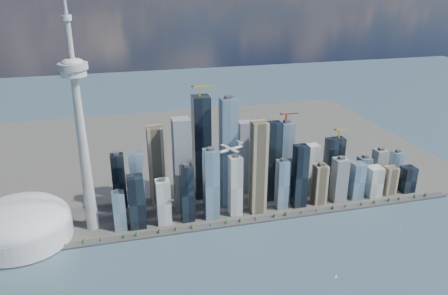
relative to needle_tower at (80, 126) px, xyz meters
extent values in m
cube|color=#383838|center=(300.00, -60.00, -233.84)|extent=(1100.00, 22.00, 4.00)
cube|color=#4C4C47|center=(300.00, 390.00, -234.34)|extent=(1400.00, 900.00, 3.00)
cylinder|color=#3F2D1E|center=(-90.00, -60.00, -230.64)|extent=(1.00, 1.00, 2.40)
cone|color=#1A4B21|center=(-90.00, -60.00, -227.04)|extent=(7.20, 7.20, 8.00)
cylinder|color=#3F2D1E|center=(-3.33, -60.00, -230.64)|extent=(1.00, 1.00, 2.40)
cone|color=#1A4B21|center=(-3.33, -60.00, -227.04)|extent=(7.20, 7.20, 8.00)
cylinder|color=#3F2D1E|center=(83.33, -60.00, -230.64)|extent=(1.00, 1.00, 2.40)
cone|color=#1A4B21|center=(83.33, -60.00, -227.04)|extent=(7.20, 7.20, 8.00)
cylinder|color=#3F2D1E|center=(170.00, -60.00, -230.64)|extent=(1.00, 1.00, 2.40)
cone|color=#1A4B21|center=(170.00, -60.00, -227.04)|extent=(7.20, 7.20, 8.00)
cylinder|color=#3F2D1E|center=(256.67, -60.00, -230.64)|extent=(1.00, 1.00, 2.40)
cone|color=#1A4B21|center=(256.67, -60.00, -227.04)|extent=(7.20, 7.20, 8.00)
cylinder|color=#3F2D1E|center=(343.33, -60.00, -230.64)|extent=(1.00, 1.00, 2.40)
cone|color=#1A4B21|center=(343.33, -60.00, -227.04)|extent=(7.20, 7.20, 8.00)
cylinder|color=#3F2D1E|center=(430.00, -60.00, -230.64)|extent=(1.00, 1.00, 2.40)
cone|color=#1A4B21|center=(430.00, -60.00, -227.04)|extent=(7.20, 7.20, 8.00)
cylinder|color=#3F2D1E|center=(516.67, -60.00, -230.64)|extent=(1.00, 1.00, 2.40)
cone|color=#1A4B21|center=(516.67, -60.00, -227.04)|extent=(7.20, 7.20, 8.00)
cylinder|color=#3F2D1E|center=(603.33, -60.00, -230.64)|extent=(1.00, 1.00, 2.40)
cone|color=#1A4B21|center=(603.33, -60.00, -227.04)|extent=(7.20, 7.20, 8.00)
cylinder|color=#3F2D1E|center=(690.00, -60.00, -230.64)|extent=(1.00, 1.00, 2.40)
cone|color=#1A4B21|center=(690.00, -60.00, -227.04)|extent=(7.20, 7.20, 8.00)
cylinder|color=#3F2D1E|center=(776.67, -60.00, -230.64)|extent=(1.00, 1.00, 2.40)
cone|color=#1A4B21|center=(776.67, -60.00, -227.04)|extent=(7.20, 7.20, 8.00)
cube|color=black|center=(100.00, -20.00, -173.11)|extent=(34.00, 34.00, 119.46)
cube|color=#6B8AA1|center=(100.00, 30.00, -156.82)|extent=(30.00, 30.00, 152.04)
cube|color=silver|center=(150.00, -20.00, -181.25)|extent=(30.00, 30.00, 103.17)
cube|color=tan|center=(150.00, 85.00, -137.81)|extent=(36.00, 36.00, 190.05)
cube|color=gray|center=(205.00, 30.00, -121.52)|extent=(38.00, 38.00, 222.64)
cube|color=black|center=(205.00, -20.00, -167.68)|extent=(28.00, 28.00, 130.32)
cube|color=#6B8AA1|center=(260.00, -20.00, -151.39)|extent=(32.00, 32.00, 162.90)
cube|color=black|center=(260.00, 85.00, -105.23)|extent=(40.00, 40.00, 255.22)
cube|color=#6B8AA1|center=(315.00, 30.00, -102.52)|extent=(36.00, 36.00, 260.65)
cube|color=silver|center=(315.00, -20.00, -162.25)|extent=(28.00, 28.00, 141.18)
cube|color=tan|center=(370.00, -20.00, -124.24)|extent=(34.00, 34.00, 217.21)
cube|color=gray|center=(370.00, 85.00, -140.53)|extent=(30.00, 30.00, 184.62)
cube|color=black|center=(425.00, 30.00, -135.10)|extent=(32.00, 32.00, 195.49)
cube|color=#6B8AA1|center=(425.00, -20.00, -173.11)|extent=(26.00, 26.00, 119.46)
cube|color=black|center=(475.00, -20.00, -156.82)|extent=(30.00, 30.00, 152.04)
cube|color=#6B8AA1|center=(475.00, 85.00, -145.96)|extent=(34.00, 34.00, 173.76)
cube|color=silver|center=(525.00, 30.00, -167.68)|extent=(28.00, 28.00, 130.32)
cube|color=tan|center=(525.00, -20.00, -183.97)|extent=(30.00, 30.00, 97.74)
cube|color=gray|center=(575.00, -20.00, -178.54)|extent=(32.00, 32.00, 108.60)
cube|color=black|center=(575.00, 30.00, -162.25)|extent=(26.00, 26.00, 141.18)
cube|color=#6B8AA1|center=(625.00, -20.00, -186.68)|extent=(30.00, 30.00, 92.31)
cube|color=black|center=(625.00, 85.00, -173.11)|extent=(28.00, 28.00, 119.46)
cube|color=#6B8AA1|center=(675.00, 30.00, -192.11)|extent=(30.00, 30.00, 81.45)
cube|color=silver|center=(675.00, -20.00, -194.83)|extent=(34.00, 34.00, 76.02)
cube|color=tan|center=(720.00, -20.00, -197.54)|extent=(28.00, 28.00, 70.59)
cube|color=gray|center=(720.00, 30.00, -183.97)|extent=(30.00, 30.00, 97.74)
cube|color=black|center=(765.00, -20.00, -200.26)|extent=(32.00, 32.00, 65.16)
cube|color=#6B8AA1|center=(765.00, 30.00, -189.40)|extent=(26.00, 26.00, 86.88)
cube|color=black|center=(60.00, 85.00, -167.68)|extent=(30.00, 30.00, 130.32)
cube|color=#6B8AA1|center=(60.00, -20.00, -189.40)|extent=(26.00, 26.00, 86.88)
cube|color=yellow|center=(260.00, 85.00, 33.38)|extent=(3.00, 3.00, 22.00)
cube|color=yellow|center=(268.25, 85.00, 44.38)|extent=(55.00, 2.20, 2.20)
cube|color=#383838|center=(243.50, 85.00, 46.38)|extent=(6.00, 4.00, 4.00)
cube|color=#A12A17|center=(475.00, 85.00, -48.07)|extent=(3.00, 3.00, 22.00)
cube|color=#A12A17|center=(482.20, 85.00, -37.07)|extent=(48.00, 2.20, 2.20)
cube|color=#383838|center=(460.60, 85.00, -35.07)|extent=(6.00, 4.00, 4.00)
cube|color=yellow|center=(625.00, 85.00, -102.38)|extent=(3.00, 3.00, 22.00)
cube|color=yellow|center=(631.75, 85.00, -91.38)|extent=(45.00, 2.20, 2.20)
cube|color=#383838|center=(611.50, 85.00, -89.38)|extent=(6.00, 4.00, 4.00)
cone|color=#999994|center=(0.00, 0.00, -62.84)|extent=(26.00, 26.00, 340.00)
cylinder|color=silver|center=(0.00, 0.00, 107.16)|extent=(48.00, 48.00, 14.00)
cylinder|color=#999994|center=(0.00, 0.00, 119.16)|extent=(56.00, 56.00, 12.00)
ellipsoid|color=silver|center=(0.00, 0.00, 127.16)|extent=(40.00, 40.00, 14.00)
cylinder|color=#999994|center=(0.00, 0.00, 167.16)|extent=(11.00, 11.00, 80.00)
cylinder|color=silver|center=(0.00, 0.00, 207.16)|extent=(18.00, 18.00, 10.00)
cylinder|color=silver|center=(-140.00, -10.00, -210.84)|extent=(200.00, 200.00, 44.00)
ellipsoid|color=silver|center=(-140.00, -10.00, -188.84)|extent=(200.00, 200.00, 84.00)
cylinder|color=silver|center=(283.84, -92.82, -42.87)|extent=(47.38, 23.79, 5.99)
cone|color=silver|center=(260.41, -102.29, -42.87)|extent=(8.32, 8.01, 5.99)
cone|color=silver|center=(308.14, -83.00, -42.87)|extent=(10.92, 9.06, 5.99)
cube|color=silver|center=(282.11, -93.52, -39.68)|extent=(26.58, 51.41, 0.94)
cylinder|color=silver|center=(285.96, -103.07, -41.18)|extent=(10.81, 6.98, 3.37)
cylinder|color=silver|center=(278.25, -83.98, -41.18)|extent=(10.81, 6.98, 3.37)
cylinder|color=#3F3F3F|center=(280.76, -105.18, -41.18)|extent=(3.07, 7.05, 7.49)
cylinder|color=#3F3F3F|center=(273.04, -86.08, -41.18)|extent=(3.07, 7.05, 7.49)
cube|color=silver|center=(305.54, -84.06, -36.87)|extent=(5.14, 2.66, 10.30)
cube|color=silver|center=(305.54, -84.06, -31.63)|extent=(10.13, 17.17, 0.66)
cube|color=white|center=(431.54, -285.40, -235.46)|extent=(5.95, 3.45, 0.76)
cylinder|color=#999999|center=(431.54, -285.40, -231.09)|extent=(0.23, 0.23, 8.56)
cube|color=white|center=(653.31, -162.24, -235.46)|extent=(5.89, 3.54, 0.75)
cylinder|color=#999999|center=(653.31, -162.24, -231.13)|extent=(0.23, 0.23, 8.48)
camera|label=1|loc=(69.67, -866.79, 277.09)|focal=35.00mm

